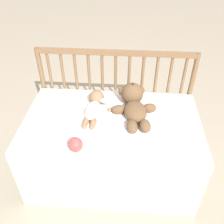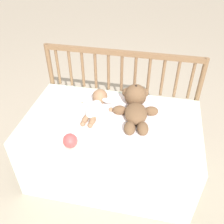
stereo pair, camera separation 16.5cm
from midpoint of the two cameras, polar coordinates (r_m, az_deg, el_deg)
ground_plane at (r=2.06m, az=2.27°, el=-13.15°), size 12.00×12.00×0.00m
crib_mattress at (r=1.86m, az=2.48°, el=-8.15°), size 1.19×0.70×0.52m
crib_rail at (r=1.93m, az=4.65°, el=7.03°), size 1.19×0.04×0.86m
blanket at (r=1.71m, az=4.26°, el=-1.08°), size 0.78×0.55×0.01m
teddy_bear at (r=1.73m, az=8.16°, el=1.49°), size 0.32×0.44×0.16m
baby at (r=1.74m, az=-0.99°, el=1.52°), size 0.26×0.35×0.11m
toy_ball at (r=1.48m, az=-6.39°, el=-6.73°), size 0.09×0.09×0.09m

